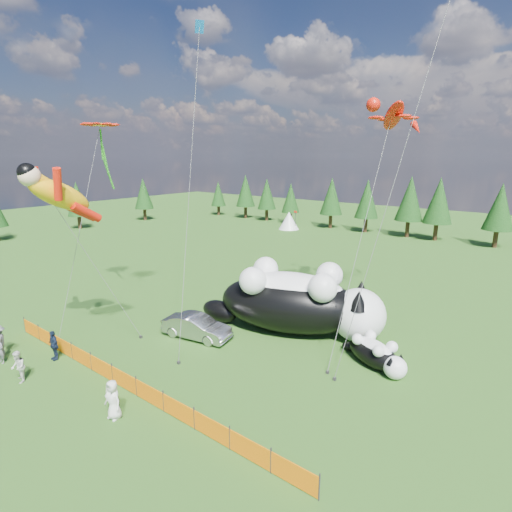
# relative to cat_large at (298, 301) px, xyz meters

# --- Properties ---
(ground) EXTENTS (160.00, 160.00, 0.00)m
(ground) POSITION_rel_cat_large_xyz_m (-3.30, -8.09, -2.18)
(ground) COLOR #123309
(ground) RESTS_ON ground
(safety_fence) EXTENTS (22.06, 0.06, 1.10)m
(safety_fence) POSITION_rel_cat_large_xyz_m (-3.30, -11.09, -1.68)
(safety_fence) COLOR #262626
(safety_fence) RESTS_ON ground
(tree_line) EXTENTS (90.00, 4.00, 8.00)m
(tree_line) POSITION_rel_cat_large_xyz_m (-3.30, 36.91, 1.82)
(tree_line) COLOR black
(tree_line) RESTS_ON ground
(festival_tents) EXTENTS (50.00, 3.20, 2.80)m
(festival_tents) POSITION_rel_cat_large_xyz_m (7.70, 31.91, -0.78)
(festival_tents) COLOR white
(festival_tents) RESTS_ON ground
(cat_large) EXTENTS (12.33, 7.27, 4.59)m
(cat_large) POSITION_rel_cat_large_xyz_m (0.00, 0.00, 0.00)
(cat_large) COLOR black
(cat_large) RESTS_ON ground
(cat_small) EXTENTS (4.35, 2.88, 1.66)m
(cat_small) POSITION_rel_cat_large_xyz_m (5.83, -1.25, -1.39)
(cat_small) COLOR black
(cat_small) RESTS_ON ground
(car) EXTENTS (4.80, 2.45, 1.51)m
(car) POSITION_rel_cat_large_xyz_m (-4.65, -4.74, -1.42)
(car) COLOR #A5A5A9
(car) RESTS_ON ground
(spectator_a) EXTENTS (0.61, 0.46, 1.54)m
(spectator_a) POSITION_rel_cat_large_xyz_m (-11.11, -13.75, -1.41)
(spectator_a) COLOR slate
(spectator_a) RESTS_ON ground
(spectator_b) EXTENTS (0.95, 0.76, 1.70)m
(spectator_b) POSITION_rel_cat_large_xyz_m (-8.21, -13.99, -1.33)
(spectator_b) COLOR silver
(spectator_b) RESTS_ON ground
(spectator_c) EXTENTS (1.06, 0.59, 1.76)m
(spectator_c) POSITION_rel_cat_large_xyz_m (-9.12, -11.69, -1.30)
(spectator_c) COLOR #121D33
(spectator_c) RESTS_ON ground
(spectator_e) EXTENTS (0.95, 0.66, 1.84)m
(spectator_e) POSITION_rel_cat_large_xyz_m (-1.72, -12.73, -1.26)
(spectator_e) COLOR silver
(spectator_e) RESTS_ON ground
(superhero_kite) EXTENTS (4.52, 5.91, 11.60)m
(superhero_kite) POSITION_rel_cat_large_xyz_m (-8.94, -10.40, 7.15)
(superhero_kite) COLOR #FFB30D
(superhero_kite) RESTS_ON ground
(gecko_kite) EXTENTS (5.35, 12.94, 16.81)m
(gecko_kite) POSITION_rel_cat_large_xyz_m (3.20, 6.06, 11.73)
(gecko_kite) COLOR red
(gecko_kite) RESTS_ON ground
(flower_kite) EXTENTS (4.28, 7.55, 14.73)m
(flower_kite) POSITION_rel_cat_large_xyz_m (-12.76, -5.23, 11.09)
(flower_kite) COLOR red
(flower_kite) RESTS_ON ground
(diamond_kite_a) EXTENTS (4.26, 6.97, 20.56)m
(diamond_kite_a) POSITION_rel_cat_large_xyz_m (-6.69, -1.72, 15.97)
(diamond_kite_a) COLOR blue
(diamond_kite_a) RESTS_ON ground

